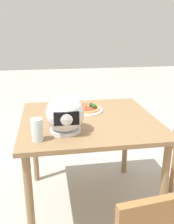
{
  "coord_description": "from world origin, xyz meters",
  "views": [
    {
      "loc": [
        0.29,
        1.71,
        1.41
      ],
      "look_at": [
        -0.0,
        -0.09,
        0.78
      ],
      "focal_mm": 40.07,
      "sensor_mm": 36.0,
      "label": 1
    }
  ],
  "objects_px": {
    "dining_table": "(89,130)",
    "pizza": "(86,108)",
    "motorcycle_helmet": "(65,114)",
    "drinking_glass": "(37,130)"
  },
  "relations": [
    {
      "from": "dining_table",
      "to": "pizza",
      "type": "relative_size",
      "value": 4.27
    },
    {
      "from": "pizza",
      "to": "drinking_glass",
      "type": "distance_m",
      "value": 0.63
    },
    {
      "from": "drinking_glass",
      "to": "dining_table",
      "type": "bearing_deg",
      "value": -137.82
    },
    {
      "from": "motorcycle_helmet",
      "to": "drinking_glass",
      "type": "relative_size",
      "value": 1.76
    },
    {
      "from": "dining_table",
      "to": "pizza",
      "type": "distance_m",
      "value": 0.21
    },
    {
      "from": "pizza",
      "to": "motorcycle_helmet",
      "type": "bearing_deg",
      "value": 63.11
    },
    {
      "from": "pizza",
      "to": "drinking_glass",
      "type": "xyz_separation_m",
      "value": [
        0.37,
        0.5,
        0.04
      ]
    },
    {
      "from": "dining_table",
      "to": "pizza",
      "type": "xyz_separation_m",
      "value": [
        -0.01,
        -0.17,
        0.12
      ]
    },
    {
      "from": "motorcycle_helmet",
      "to": "drinking_glass",
      "type": "distance_m",
      "value": 0.21
    },
    {
      "from": "pizza",
      "to": "drinking_glass",
      "type": "height_order",
      "value": "drinking_glass"
    }
  ]
}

